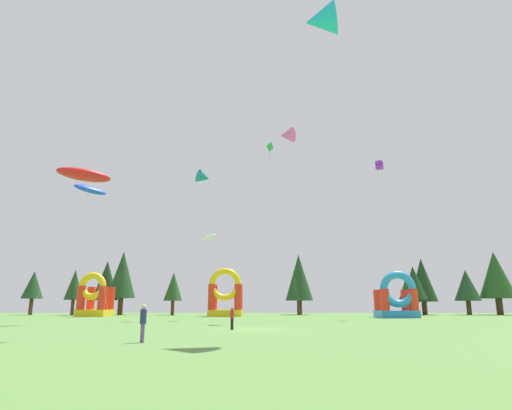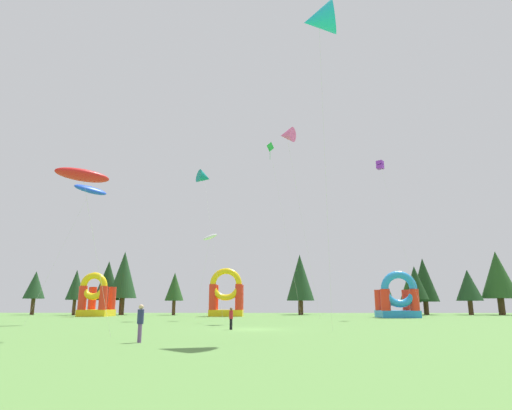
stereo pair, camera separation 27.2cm
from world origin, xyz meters
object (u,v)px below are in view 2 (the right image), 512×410
(kite_white_parafoil, at_px, (210,237))
(person_far_side, at_px, (140,320))
(kite_purple_box, at_px, (380,165))
(inflatable_red_slide, at_px, (398,301))
(person_left_edge, at_px, (231,316))
(kite_green_diamond, at_px, (270,150))
(kite_red_parafoil, at_px, (83,175))
(inflatable_orange_dome, at_px, (226,298))
(kite_teal_delta, at_px, (204,177))
(inflatable_yellow_castle, at_px, (96,300))
(kite_pink_delta, at_px, (287,135))
(kite_blue_parafoil, at_px, (91,190))
(kite_cyan_delta, at_px, (319,20))

(kite_white_parafoil, xyz_separation_m, person_far_side, (0.56, -29.35, -8.46))
(kite_purple_box, bearing_deg, inflatable_red_slide, 63.18)
(kite_purple_box, height_order, person_left_edge, kite_purple_box)
(kite_purple_box, bearing_deg, kite_green_diamond, -157.35)
(kite_purple_box, bearing_deg, kite_red_parafoil, -129.12)
(kite_green_diamond, height_order, inflatable_orange_dome, kite_green_diamond)
(kite_teal_delta, xyz_separation_m, kite_green_diamond, (8.26, -2.86, 2.57))
(inflatable_yellow_castle, bearing_deg, inflatable_orange_dome, 1.59)
(kite_pink_delta, relative_size, inflatable_red_slide, 3.48)
(kite_purple_box, height_order, inflatable_yellow_castle, kite_purple_box)
(kite_blue_parafoil, distance_m, person_left_edge, 21.34)
(kite_white_parafoil, xyz_separation_m, inflatable_red_slide, (24.40, 9.61, -7.28))
(person_left_edge, bearing_deg, kite_pink_delta, 115.55)
(kite_green_diamond, relative_size, person_left_edge, 13.29)
(kite_teal_delta, distance_m, inflatable_yellow_castle, 27.07)
(kite_teal_delta, height_order, kite_blue_parafoil, kite_teal_delta)
(kite_blue_parafoil, distance_m, kite_purple_box, 36.25)
(kite_blue_parafoil, xyz_separation_m, inflatable_red_slide, (35.26, 18.89, -10.67))
(kite_blue_parafoil, bearing_deg, kite_cyan_delta, -36.43)
(person_far_side, bearing_deg, inflatable_red_slide, -69.32)
(kite_white_parafoil, distance_m, inflatable_red_slide, 27.22)
(kite_cyan_delta, height_order, person_left_edge, kite_cyan_delta)
(inflatable_yellow_castle, bearing_deg, kite_blue_parafoil, -71.88)
(inflatable_yellow_castle, bearing_deg, person_far_side, -66.44)
(kite_cyan_delta, xyz_separation_m, kite_teal_delta, (-11.35, 26.24, -3.23))
(kite_cyan_delta, relative_size, inflatable_red_slide, 3.53)
(kite_cyan_delta, distance_m, kite_red_parafoil, 18.40)
(person_far_side, bearing_deg, kite_green_diamond, -51.22)
(kite_purple_box, bearing_deg, kite_blue_parafoil, -156.97)
(kite_teal_delta, xyz_separation_m, inflatable_yellow_castle, (-17.80, 13.88, -14.94))
(kite_blue_parafoil, height_order, inflatable_orange_dome, kite_blue_parafoil)
(kite_green_diamond, xyz_separation_m, inflatable_yellow_castle, (-26.06, 16.74, -17.50))
(kite_purple_box, bearing_deg, kite_cyan_delta, -111.49)
(kite_white_parafoil, height_order, inflatable_red_slide, kite_white_parafoil)
(kite_pink_delta, relative_size, kite_white_parafoil, 2.14)
(kite_red_parafoil, relative_size, person_far_side, 5.31)
(kite_red_parafoil, xyz_separation_m, kite_white_parafoil, (3.90, 27.08, 0.51))
(kite_red_parafoil, xyz_separation_m, inflatable_yellow_castle, (-14.98, 42.32, -6.65))
(inflatable_red_slide, relative_size, inflatable_yellow_castle, 0.96)
(kite_cyan_delta, xyz_separation_m, kite_red_parafoil, (-14.17, -2.20, -11.52))
(kite_red_parafoil, bearing_deg, kite_green_diamond, 66.57)
(kite_white_parafoil, relative_size, person_left_edge, 6.47)
(kite_blue_parafoil, bearing_deg, inflatable_red_slide, 28.18)
(kite_teal_delta, xyz_separation_m, inflatable_orange_dome, (1.71, 14.42, -14.58))
(inflatable_red_slide, bearing_deg, kite_cyan_delta, -112.29)
(kite_blue_parafoil, bearing_deg, kite_teal_delta, 47.42)
(inflatable_orange_dome, bearing_deg, kite_cyan_delta, -76.67)
(kite_purple_box, relative_size, inflatable_red_slide, 3.31)
(kite_white_parafoil, xyz_separation_m, inflatable_yellow_castle, (-18.89, 15.24, -7.16))
(kite_blue_parafoil, xyz_separation_m, inflatable_orange_dome, (11.49, 25.06, -10.19))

